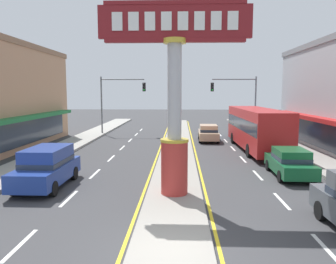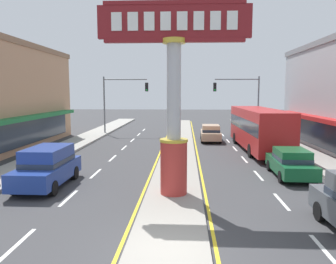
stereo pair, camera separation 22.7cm
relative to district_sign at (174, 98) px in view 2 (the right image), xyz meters
The scene contains 13 objects.
ground_plane 6.79m from the district_sign, 90.00° to the right, with size 160.00×160.00×0.00m, color #3A3A3D.
median_strip 13.41m from the district_sign, 90.00° to the left, with size 2.44×52.00×0.14m, color gray.
sidewalk_left 14.71m from the district_sign, 130.44° to the left, with size 2.65×60.00×0.18m, color #9E9B93.
sidewalk_right 14.71m from the district_sign, 49.56° to the left, with size 2.65×60.00×0.18m, color #9E9B93.
lane_markings 12.16m from the district_sign, 90.00° to the left, with size 9.18×52.00×0.01m.
district_sign is the anchor object (origin of this frame).
traffic_light_left_side 22.38m from the district_sign, 106.77° to the left, with size 4.86×0.46×6.20m.
traffic_light_right_side 22.62m from the district_sign, 73.42° to the left, with size 4.86×0.46×6.20m.
sedan_near_right_lane 8.00m from the district_sign, 30.97° to the left, with size 1.92×4.34×1.53m.
sedan_far_right_lane 17.41m from the district_sign, 80.32° to the left, with size 1.94×4.35×1.53m.
bus_near_left_lane 13.72m from the district_sign, 62.82° to the left, with size 2.72×11.24×3.26m.
suv_mid_left_lane 20.07m from the district_sign, 71.85° to the left, with size 2.16×4.70×1.90m.
suv_far_left_oncoming 7.12m from the district_sign, 167.85° to the left, with size 1.99×4.61×1.90m.
Camera 2 is at (0.48, -8.94, 4.53)m, focal length 35.76 mm.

